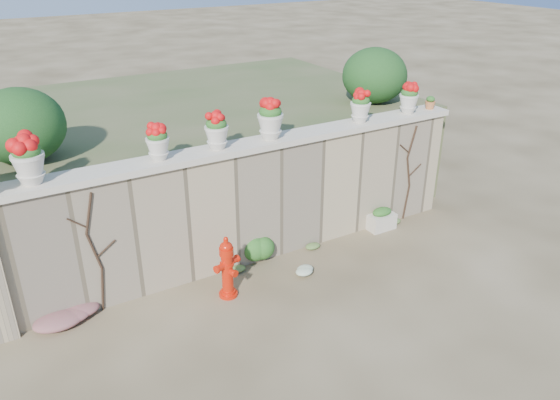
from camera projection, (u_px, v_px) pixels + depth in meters
ground at (312, 310)px, 8.15m from camera, size 80.00×80.00×0.00m
stone_wall at (254, 204)px, 9.12m from camera, size 8.00×0.40×2.00m
wall_cap at (253, 145)px, 8.67m from camera, size 8.10×0.52×0.10m
raised_fill at (184, 148)px, 11.62m from camera, size 9.00×6.00×2.00m
back_shrub_left at (20, 126)px, 7.94m from camera, size 1.30×1.30×1.10m
back_shrub_right at (375, 75)px, 10.95m from camera, size 1.30×1.30×1.10m
vine_left at (95, 252)px, 7.74m from camera, size 0.60×0.04×1.91m
vine_right at (409, 172)px, 10.43m from camera, size 0.60×0.04×1.91m
fire_hydrant at (227, 267)px, 8.26m from camera, size 0.45×0.32×1.03m
planter_box at (381, 219)px, 10.37m from camera, size 0.53×0.31×0.44m
green_shrub at (263, 248)px, 9.24m from camera, size 0.60×0.54×0.57m
magenta_clump at (68, 315)px, 7.83m from camera, size 0.93×0.62×0.25m
white_flowers at (302, 269)px, 8.97m from camera, size 0.57×0.45×0.20m
urn_pot_0 at (28, 160)px, 7.02m from camera, size 0.42×0.42×0.66m
urn_pot_1 at (158, 142)px, 7.84m from camera, size 0.34×0.34×0.53m
urn_pot_2 at (217, 131)px, 8.25m from camera, size 0.37×0.37×0.57m
urn_pot_3 at (270, 119)px, 8.66m from camera, size 0.42×0.42×0.65m
urn_pot_4 at (360, 106)px, 9.50m from camera, size 0.36×0.36×0.56m
urn_pot_5 at (409, 98)px, 10.02m from camera, size 0.35×0.35×0.55m
terracotta_pot at (430, 103)px, 10.34m from camera, size 0.20×0.20×0.24m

